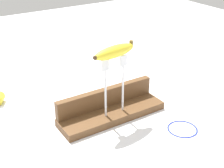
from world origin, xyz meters
TOP-DOWN VIEW (x-y plane):
  - ground_plane at (0.00, 0.00)m, footprint 3.00×3.00m
  - wooden_board at (0.00, 0.00)m, footprint 0.37×0.11m
  - board_backstop at (0.00, 0.04)m, footprint 0.36×0.02m
  - fork_stand_center at (0.00, -0.01)m, footprint 0.09×0.01m
  - banana_raised_center at (-0.00, -0.01)m, footprint 0.16×0.06m
  - wire_coil at (0.15, -0.18)m, footprint 0.10×0.10m

SIDE VIEW (x-z plane):
  - ground_plane at x=0.00m, z-range 0.00..0.00m
  - wire_coil at x=0.15m, z-range 0.00..0.01m
  - wooden_board at x=0.00m, z-range 0.00..0.03m
  - board_backstop at x=0.00m, z-range 0.03..0.09m
  - fork_stand_center at x=0.00m, z-range 0.04..0.24m
  - banana_raised_center at x=0.00m, z-range 0.22..0.26m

